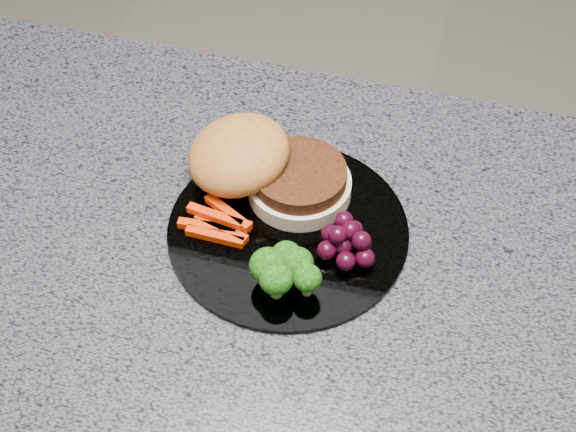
# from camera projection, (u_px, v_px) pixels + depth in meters

# --- Properties ---
(countertop) EXTENTS (1.20, 0.60, 0.04)m
(countertop) POSITION_uv_depth(u_px,v_px,m) (345.00, 281.00, 0.85)
(countertop) COLOR #54545F
(countertop) RESTS_ON island_cabinet
(plate) EXTENTS (0.26, 0.26, 0.01)m
(plate) POSITION_uv_depth(u_px,v_px,m) (288.00, 230.00, 0.86)
(plate) COLOR white
(plate) RESTS_ON countertop
(burger) EXTENTS (0.21, 0.15, 0.06)m
(burger) POSITION_uv_depth(u_px,v_px,m) (260.00, 167.00, 0.88)
(burger) COLOR beige
(burger) RESTS_ON plate
(carrot_sticks) EXTENTS (0.08, 0.05, 0.02)m
(carrot_sticks) POSITION_uv_depth(u_px,v_px,m) (218.00, 223.00, 0.86)
(carrot_sticks) COLOR red
(carrot_sticks) RESTS_ON plate
(broccoli) EXTENTS (0.07, 0.06, 0.05)m
(broccoli) POSITION_uv_depth(u_px,v_px,m) (284.00, 268.00, 0.80)
(broccoli) COLOR #5B7E2D
(broccoli) RESTS_ON plate
(grape_bunch) EXTENTS (0.06, 0.06, 0.04)m
(grape_bunch) POSITION_uv_depth(u_px,v_px,m) (347.00, 241.00, 0.83)
(grape_bunch) COLOR black
(grape_bunch) RESTS_ON plate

